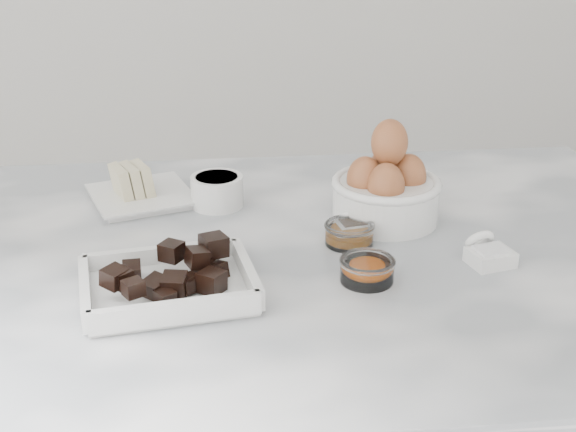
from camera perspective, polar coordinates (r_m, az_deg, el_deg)
The scene contains 9 objects.
marble_slab at distance 1.13m, azimuth -0.85°, elevation -3.44°, with size 1.20×0.80×0.04m, color silver.
chocolate_dish at distance 1.00m, azimuth -8.53°, elevation -4.54°, with size 0.23×0.19×0.06m.
butter_plate at distance 1.30m, azimuth -10.51°, elevation 1.88°, with size 0.19×0.19×0.06m.
sugar_ramekin at distance 1.26m, azimuth -5.07°, elevation 1.87°, with size 0.08×0.08×0.05m.
egg_bowl at distance 1.21m, azimuth 6.99°, elevation 1.97°, with size 0.17×0.17×0.16m.
honey_bowl at distance 1.14m, azimuth 4.37°, elevation -1.22°, with size 0.07×0.07×0.03m.
zest_bowl at distance 1.04m, azimuth 5.65°, elevation -3.77°, with size 0.07×0.07×0.03m.
vanilla_spoon at distance 1.16m, azimuth 4.53°, elevation -0.89°, with size 0.05×0.07×0.04m.
salt_spoon at distance 1.12m, azimuth 14.02°, elevation -2.54°, with size 0.07×0.08×0.04m.
Camera 1 is at (-0.09, -1.00, 1.43)m, focal length 50.00 mm.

